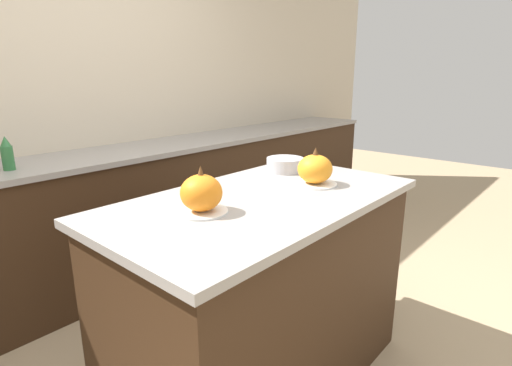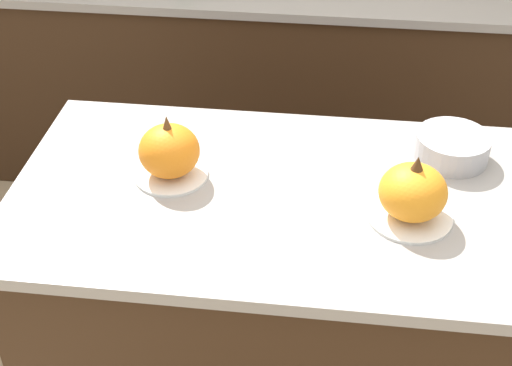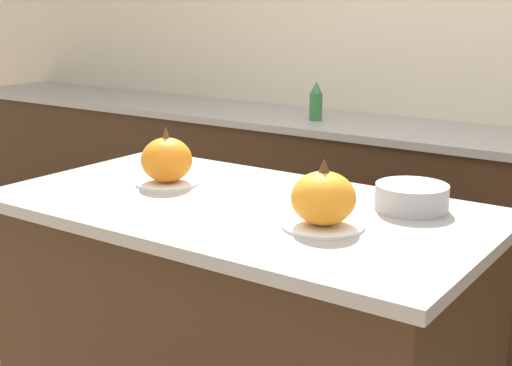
{
  "view_description": "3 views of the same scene",
  "coord_description": "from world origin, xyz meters",
  "px_view_note": "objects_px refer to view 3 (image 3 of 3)",
  "views": [
    {
      "loc": [
        -1.26,
        -1.06,
        1.44
      ],
      "look_at": [
        -0.01,
        0.03,
        0.99
      ],
      "focal_mm": 28.0,
      "sensor_mm": 36.0,
      "label": 1
    },
    {
      "loc": [
        0.1,
        -1.46,
        2.06
      ],
      "look_at": [
        -0.08,
        -0.02,
        0.97
      ],
      "focal_mm": 50.0,
      "sensor_mm": 36.0,
      "label": 2
    },
    {
      "loc": [
        1.17,
        -1.58,
        1.5
      ],
      "look_at": [
        0.02,
        0.05,
        0.99
      ],
      "focal_mm": 50.0,
      "sensor_mm": 36.0,
      "label": 3
    }
  ],
  "objects_px": {
    "bottle_tall": "(316,102)",
    "pumpkin_cake_left": "(167,162)",
    "mixing_bowl": "(412,197)",
    "pumpkin_cake_right": "(323,200)"
  },
  "relations": [
    {
      "from": "pumpkin_cake_right",
      "to": "mixing_bowl",
      "type": "xyz_separation_m",
      "value": [
        0.13,
        0.27,
        -0.03
      ]
    },
    {
      "from": "bottle_tall",
      "to": "mixing_bowl",
      "type": "distance_m",
      "value": 1.52
    },
    {
      "from": "pumpkin_cake_left",
      "to": "bottle_tall",
      "type": "relative_size",
      "value": 1.06
    },
    {
      "from": "pumpkin_cake_right",
      "to": "bottle_tall",
      "type": "bearing_deg",
      "value": 120.97
    },
    {
      "from": "pumpkin_cake_right",
      "to": "mixing_bowl",
      "type": "height_order",
      "value": "pumpkin_cake_right"
    },
    {
      "from": "mixing_bowl",
      "to": "bottle_tall",
      "type": "bearing_deg",
      "value": 130.37
    },
    {
      "from": "bottle_tall",
      "to": "pumpkin_cake_left",
      "type": "bearing_deg",
      "value": -79.94
    },
    {
      "from": "pumpkin_cake_left",
      "to": "bottle_tall",
      "type": "bearing_deg",
      "value": 100.06
    },
    {
      "from": "bottle_tall",
      "to": "mixing_bowl",
      "type": "height_order",
      "value": "bottle_tall"
    },
    {
      "from": "pumpkin_cake_right",
      "to": "mixing_bowl",
      "type": "relative_size",
      "value": 1.06
    }
  ]
}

